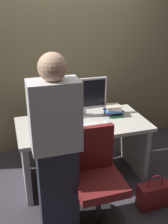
% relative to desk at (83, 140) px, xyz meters
% --- Properties ---
extents(ground_plane, '(9.00, 9.00, 0.00)m').
position_rel_desk_xyz_m(ground_plane, '(0.00, 0.00, -0.50)').
color(ground_plane, '#3D3842').
extents(wall_back, '(6.40, 0.10, 3.00)m').
position_rel_desk_xyz_m(wall_back, '(0.00, 0.92, 1.00)').
color(wall_back, '#8C7F5B').
rests_on(wall_back, ground).
extents(desk, '(1.46, 0.75, 0.72)m').
position_rel_desk_xyz_m(desk, '(0.00, 0.00, 0.00)').
color(desk, beige).
rests_on(desk, ground).
extents(office_chair, '(0.52, 0.52, 0.94)m').
position_rel_desk_xyz_m(office_chair, '(-0.07, -0.68, -0.07)').
color(office_chair, black).
rests_on(office_chair, ground).
extents(person_at_desk, '(0.40, 0.24, 1.64)m').
position_rel_desk_xyz_m(person_at_desk, '(-0.43, -0.67, 0.34)').
color(person_at_desk, '#262838').
rests_on(person_at_desk, ground).
extents(monitor, '(0.54, 0.14, 0.46)m').
position_rel_desk_xyz_m(monitor, '(0.07, 0.18, 0.48)').
color(monitor, silver).
rests_on(monitor, desk).
extents(keyboard, '(0.43, 0.15, 0.02)m').
position_rel_desk_xyz_m(keyboard, '(-0.05, -0.12, 0.23)').
color(keyboard, white).
rests_on(keyboard, desk).
extents(mouse, '(0.06, 0.10, 0.03)m').
position_rel_desk_xyz_m(mouse, '(0.24, -0.12, 0.24)').
color(mouse, white).
rests_on(mouse, desk).
extents(cup_near_keyboard, '(0.07, 0.07, 0.09)m').
position_rel_desk_xyz_m(cup_near_keyboard, '(-0.46, -0.16, 0.26)').
color(cup_near_keyboard, white).
rests_on(cup_near_keyboard, desk).
extents(cup_by_monitor, '(0.07, 0.07, 0.09)m').
position_rel_desk_xyz_m(cup_by_monitor, '(-0.47, 0.13, 0.26)').
color(cup_by_monitor, '#D84C3F').
rests_on(cup_by_monitor, desk).
extents(book_stack, '(0.24, 0.18, 0.13)m').
position_rel_desk_xyz_m(book_stack, '(0.41, 0.08, 0.29)').
color(book_stack, '#338C59').
rests_on(book_stack, desk).
extents(handbag, '(0.34, 0.14, 0.38)m').
position_rel_desk_xyz_m(handbag, '(0.55, -0.70, -0.36)').
color(handbag, maroon).
rests_on(handbag, ground).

